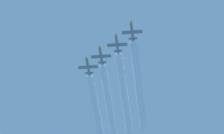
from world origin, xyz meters
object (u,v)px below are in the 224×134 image
(jet_second_echelon, at_px, (117,43))
(jet_fourth_echelon, at_px, (88,66))
(jet_lead, at_px, (132,31))
(jet_third_echelon, at_px, (101,55))

(jet_second_echelon, bearing_deg, jet_fourth_echelon, -39.71)
(jet_lead, bearing_deg, jet_fourth_echelon, -41.51)
(jet_third_echelon, bearing_deg, jet_lead, 138.65)
(jet_third_echelon, distance_m, jet_fourth_echelon, 8.82)
(jet_lead, distance_m, jet_fourth_echelon, 28.78)
(jet_lead, bearing_deg, jet_third_echelon, -41.35)
(jet_lead, height_order, jet_second_echelon, jet_lead)
(jet_lead, height_order, jet_third_echelon, jet_lead)
(jet_second_echelon, height_order, jet_third_echelon, jet_second_echelon)
(jet_lead, relative_size, jet_second_echelon, 1.00)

